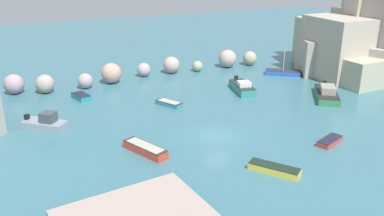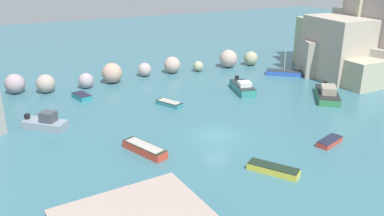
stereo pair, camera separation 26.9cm
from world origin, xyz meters
name	(u,v)px [view 1 (the left image)]	position (x,y,z in m)	size (l,w,h in m)	color
cove_water	(217,136)	(0.00, 0.00, 0.00)	(160.00, 160.00, 0.00)	#386B79
cliff_headland_right	(364,40)	(29.00, 9.75, 4.74)	(19.28, 18.89, 19.15)	#B1A291
rock_breakwater	(133,71)	(-1.09, 21.07, 1.17)	(40.52, 3.82, 2.67)	#A6A788
moored_boat_0	(283,72)	(18.67, 13.88, 0.35)	(4.82, 4.27, 4.12)	blue
moored_boat_1	(327,93)	(16.90, 3.55, 0.57)	(5.66, 6.32, 1.61)	#358049
moored_boat_2	(145,149)	(-7.19, -0.31, 0.38)	(2.77, 4.60, 0.73)	#CA402B
moored_boat_3	(46,123)	(-14.03, 8.78, 0.59)	(4.27, 4.11, 1.76)	gray
moored_boat_4	(242,87)	(9.32, 10.07, 0.55)	(3.06, 5.33, 1.46)	teal
moored_boat_5	(274,169)	(0.58, -7.82, 0.28)	(3.17, 3.91, 0.57)	yellow
moored_boat_6	(330,141)	(8.18, -5.89, 0.24)	(3.07, 1.96, 0.48)	#C43D30
moored_boat_7	(81,96)	(-9.10, 16.16, 0.29)	(1.99, 2.85, 0.57)	teal
moored_boat_8	(169,103)	(-0.74, 9.55, 0.25)	(2.46, 3.30, 0.48)	teal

